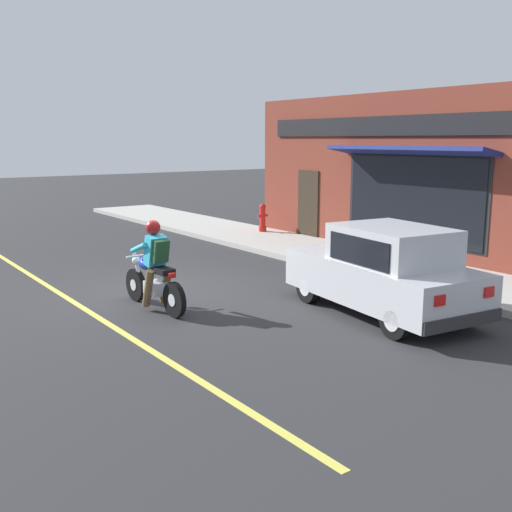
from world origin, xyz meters
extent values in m
plane|color=#2B2B2D|center=(0.00, 0.00, 0.00)|extent=(80.00, 80.00, 0.00)
cube|color=#ADAAA3|center=(5.15, 3.00, 0.07)|extent=(2.60, 22.00, 0.14)
cube|color=#D1C64C|center=(-1.80, 3.00, 0.00)|extent=(0.12, 19.80, 0.01)
cube|color=maroon|center=(6.70, 0.46, 2.10)|extent=(0.50, 9.79, 4.20)
cube|color=black|center=(6.43, -0.76, 1.55)|extent=(0.04, 4.11, 2.10)
cube|color=black|center=(6.44, -0.76, 1.55)|extent=(0.02, 4.31, 2.20)
cube|color=#2D2319|center=(6.43, 3.15, 1.05)|extent=(0.04, 0.90, 2.10)
cube|color=navy|center=(6.10, -0.76, 2.75)|extent=(0.81, 4.70, 0.24)
cube|color=black|center=(6.42, 0.46, 3.35)|extent=(0.06, 8.32, 0.50)
cylinder|color=black|center=(-0.79, -0.23, 0.31)|extent=(0.13, 0.62, 0.62)
cylinder|color=silver|center=(-0.79, -0.23, 0.31)|extent=(0.13, 0.22, 0.22)
cylinder|color=black|center=(-0.72, -1.62, 0.31)|extent=(0.13, 0.62, 0.62)
cylinder|color=silver|center=(-0.72, -1.62, 0.31)|extent=(0.13, 0.22, 0.22)
cube|color=silver|center=(-0.75, -0.98, 0.39)|extent=(0.30, 0.41, 0.24)
ellipsoid|color=#1E3899|center=(-0.77, -0.73, 0.80)|extent=(0.32, 0.53, 0.24)
cube|color=black|center=(-0.74, -1.21, 0.76)|extent=(0.29, 0.57, 0.10)
cylinder|color=silver|center=(-0.79, -0.33, 0.62)|extent=(0.09, 0.33, 0.68)
cylinder|color=silver|center=(-0.78, -0.45, 0.91)|extent=(0.56, 0.07, 0.04)
sphere|color=silver|center=(-0.79, -0.28, 0.79)|extent=(0.16, 0.16, 0.16)
cylinder|color=silver|center=(-0.58, -1.37, 0.29)|extent=(0.11, 0.55, 0.08)
cube|color=red|center=(-0.73, -1.57, 0.73)|extent=(0.12, 0.07, 0.08)
cylinder|color=brown|center=(-0.93, -1.05, 0.43)|extent=(0.16, 0.36, 0.71)
cylinder|color=brown|center=(-0.57, -1.04, 0.43)|extent=(0.16, 0.36, 0.71)
cube|color=#33B2D1|center=(-0.75, -1.03, 1.08)|extent=(0.36, 0.34, 0.57)
cylinder|color=#33B2D1|center=(-0.96, -0.80, 1.12)|extent=(0.11, 0.52, 0.26)
cylinder|color=#33B2D1|center=(-0.56, -0.78, 1.12)|extent=(0.11, 0.52, 0.26)
sphere|color=#A51919|center=(-0.75, -0.97, 1.49)|extent=(0.26, 0.26, 0.26)
cube|color=#1E4728|center=(-0.74, -1.19, 1.10)|extent=(0.29, 0.25, 0.42)
cylinder|color=black|center=(1.77, -2.25, 0.30)|extent=(0.26, 0.62, 0.60)
cylinder|color=silver|center=(1.77, -2.25, 0.30)|extent=(0.24, 0.35, 0.33)
cylinder|color=black|center=(3.20, -2.43, 0.30)|extent=(0.26, 0.62, 0.60)
cylinder|color=silver|center=(3.20, -2.43, 0.30)|extent=(0.24, 0.35, 0.33)
cylinder|color=black|center=(1.47, -4.63, 0.30)|extent=(0.26, 0.62, 0.60)
cylinder|color=silver|center=(1.47, -4.63, 0.30)|extent=(0.24, 0.35, 0.33)
cylinder|color=black|center=(2.89, -4.81, 0.30)|extent=(0.26, 0.62, 0.60)
cylinder|color=silver|center=(2.89, -4.81, 0.30)|extent=(0.24, 0.35, 0.33)
cube|color=#B7BABF|center=(2.33, -3.53, 0.60)|extent=(2.10, 3.88, 0.70)
cube|color=#B7BABF|center=(2.30, -3.78, 1.24)|extent=(1.67, 2.07, 0.66)
cube|color=black|center=(2.41, -2.91, 1.19)|extent=(1.36, 0.51, 0.51)
cube|color=black|center=(1.58, -3.68, 1.22)|extent=(0.22, 1.51, 0.46)
cube|color=black|center=(3.02, -3.87, 1.22)|extent=(0.22, 1.51, 0.46)
cube|color=silver|center=(2.07, -1.62, 0.72)|extent=(0.24, 0.07, 0.14)
cube|color=red|center=(1.59, -5.31, 0.74)|extent=(0.20, 0.07, 0.16)
cube|color=silver|center=(3.07, -1.75, 0.72)|extent=(0.24, 0.07, 0.14)
cube|color=red|center=(2.60, -5.44, 0.74)|extent=(0.20, 0.07, 0.16)
cube|color=#28282B|center=(2.57, -1.71, 0.35)|extent=(1.61, 0.32, 0.20)
cube|color=#28282B|center=(2.10, -5.34, 0.35)|extent=(1.61, 0.32, 0.20)
cylinder|color=red|center=(5.81, 4.62, 0.22)|extent=(0.24, 0.24, 0.16)
cylinder|color=red|center=(5.81, 4.62, 0.59)|extent=(0.18, 0.18, 0.58)
sphere|color=red|center=(5.81, 4.62, 0.92)|extent=(0.20, 0.20, 0.20)
cylinder|color=red|center=(5.68, 4.62, 0.64)|extent=(0.10, 0.08, 0.08)
cylinder|color=red|center=(5.94, 4.62, 0.64)|extent=(0.10, 0.08, 0.08)
camera|label=1|loc=(-5.42, -10.46, 3.01)|focal=42.00mm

